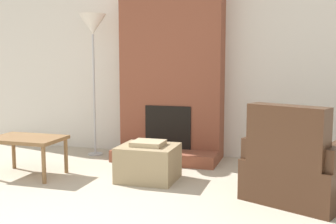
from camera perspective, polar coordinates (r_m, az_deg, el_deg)
The scene contains 6 objects.
wall_back at distance 5.80m, azimuth 1.13°, elevation 7.05°, with size 6.87×0.06×2.60m, color silver.
fireplace at distance 5.58m, azimuth 0.47°, elevation 6.29°, with size 1.35×0.74×2.60m.
ottoman at distance 4.60m, azimuth -2.68°, elevation -6.79°, with size 0.61×0.54×0.43m.
armchair at distance 4.14m, azimuth 17.37°, elevation -7.59°, with size 1.17×1.19×0.91m.
side_table at distance 4.99m, azimuth -18.55°, elevation -3.86°, with size 0.79×0.53×0.44m.
floor_lamp_left at distance 5.81m, azimuth -10.16°, elevation 10.93°, with size 0.36×0.36×1.91m.
Camera 1 is at (1.57, -2.20, 1.30)m, focal length 45.00 mm.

